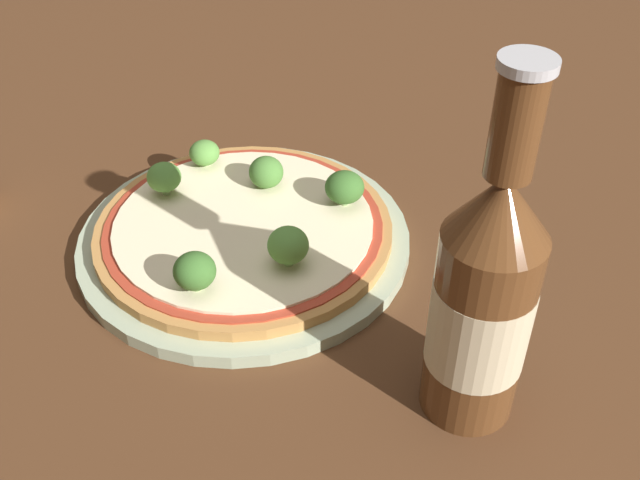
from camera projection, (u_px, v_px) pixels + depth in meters
ground_plane at (245, 245)px, 0.66m from camera, size 3.00×3.00×0.00m
plate at (242, 237)px, 0.66m from camera, size 0.29×0.29×0.01m
pizza at (242, 227)px, 0.65m from camera, size 0.26×0.26×0.01m
broccoli_floret_0 at (288, 245)px, 0.59m from camera, size 0.03×0.03×0.03m
broccoli_floret_1 at (204, 153)px, 0.71m from camera, size 0.03×0.03×0.03m
broccoli_floret_2 at (195, 271)px, 0.57m from camera, size 0.03×0.03×0.03m
broccoli_floret_3 at (266, 172)px, 0.68m from camera, size 0.03×0.03×0.03m
broccoli_floret_4 at (164, 177)px, 0.67m from camera, size 0.03×0.03×0.03m
broccoli_floret_5 at (345, 187)px, 0.66m from camera, size 0.03×0.03×0.03m
beer_bottle at (483, 300)px, 0.47m from camera, size 0.07×0.07×0.26m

